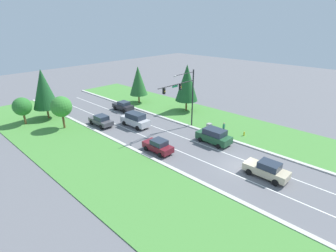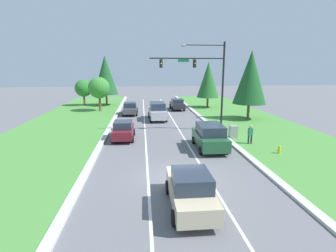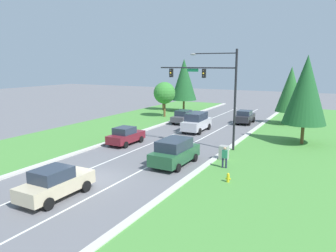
{
  "view_description": "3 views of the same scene",
  "coord_description": "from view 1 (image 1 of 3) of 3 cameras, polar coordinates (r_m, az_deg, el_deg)",
  "views": [
    {
      "loc": [
        -24.7,
        -12.29,
        15.71
      ],
      "look_at": [
        0.26,
        11.38,
        1.79
      ],
      "focal_mm": 28.0,
      "sensor_mm": 36.0,
      "label": 1
    },
    {
      "loc": [
        -2.05,
        -14.41,
        6.45
      ],
      "look_at": [
        0.22,
        8.42,
        1.34
      ],
      "focal_mm": 28.0,
      "sensor_mm": 36.0,
      "label": 2
    },
    {
      "loc": [
        14.33,
        -16.19,
        7.71
      ],
      "look_at": [
        -0.59,
        11.94,
        1.64
      ],
      "focal_mm": 35.0,
      "sensor_mm": 36.0,
      "label": 3
    }
  ],
  "objects": [
    {
      "name": "conifer_far_right_tree",
      "position": [
        53.09,
        -6.5,
        9.78
      ],
      "size": [
        3.54,
        3.54,
        7.41
      ],
      "color": "brown",
      "rests_on": "ground_plane"
    },
    {
      "name": "grass_verge_left",
      "position": [
        24.23,
        1.43,
        -18.27
      ],
      "size": [
        10.0,
        90.0,
        0.08
      ],
      "color": "#4C8E3D",
      "rests_on": "ground_plane"
    },
    {
      "name": "fire_hydrant",
      "position": [
        39.71,
        16.22,
        -1.66
      ],
      "size": [
        0.34,
        0.2,
        0.7
      ],
      "color": "gold",
      "rests_on": "ground_plane"
    },
    {
      "name": "grass_verge_right",
      "position": [
        40.79,
        22.47,
        -2.33
      ],
      "size": [
        10.0,
        90.0,
        0.08
      ],
      "color": "#4C8E3D",
      "rests_on": "ground_plane"
    },
    {
      "name": "curb_strip_right",
      "position": [
        36.29,
        19.32,
        -4.83
      ],
      "size": [
        0.5,
        90.0,
        0.15
      ],
      "color": "beige",
      "rests_on": "ground_plane"
    },
    {
      "name": "champagne_sedan",
      "position": [
        30.24,
        20.71,
        -8.85
      ],
      "size": [
        2.07,
        4.71,
        1.84
      ],
      "rotation": [
        0.0,
        0.0,
        -0.01
      ],
      "color": "beige",
      "rests_on": "ground_plane"
    },
    {
      "name": "conifer_mid_left_tree",
      "position": [
        48.14,
        -25.46,
        7.32
      ],
      "size": [
        4.08,
        4.08,
        8.5
      ],
      "color": "brown",
      "rests_on": "ground_plane"
    },
    {
      "name": "graphite_sedan",
      "position": [
        43.13,
        -14.38,
        1.2
      ],
      "size": [
        2.06,
        4.55,
        1.73
      ],
      "rotation": [
        0.0,
        0.0,
        -0.01
      ],
      "color": "#4C4C51",
      "rests_on": "ground_plane"
    },
    {
      "name": "oak_near_left_tree",
      "position": [
        47.48,
        -29.18,
        3.7
      ],
      "size": [
        2.88,
        2.88,
        4.49
      ],
      "color": "brown",
      "rests_on": "ground_plane"
    },
    {
      "name": "curb_strip_left",
      "position": [
        27.54,
        8.97,
        -12.87
      ],
      "size": [
        0.5,
        90.0,
        0.15
      ],
      "color": "beige",
      "rests_on": "ground_plane"
    },
    {
      "name": "conifer_near_right_tree",
      "position": [
        47.73,
        4.12,
        9.36
      ],
      "size": [
        4.08,
        4.08,
        8.56
      ],
      "color": "brown",
      "rests_on": "ground_plane"
    },
    {
      "name": "ground_plane",
      "position": [
        31.75,
        14.9,
        -8.45
      ],
      "size": [
        160.0,
        160.0,
        0.0
      ],
      "primitive_type": "plane",
      "color": "slate"
    },
    {
      "name": "oak_far_left_tree",
      "position": [
        42.94,
        -22.21,
        3.91
      ],
      "size": [
        3.16,
        3.16,
        5.14
      ],
      "color": "brown",
      "rests_on": "ground_plane"
    },
    {
      "name": "charcoal_sedan",
      "position": [
        49.67,
        -9.73,
        4.34
      ],
      "size": [
        2.12,
        4.28,
        1.74
      ],
      "rotation": [
        0.0,
        0.0,
        0.03
      ],
      "color": "#28282D",
      "rests_on": "ground_plane"
    },
    {
      "name": "burgundy_sedan",
      "position": [
        33.49,
        -2.17,
        -4.33
      ],
      "size": [
        2.02,
        4.21,
        1.72
      ],
      "rotation": [
        0.0,
        0.0,
        -0.01
      ],
      "color": "maroon",
      "rests_on": "ground_plane"
    },
    {
      "name": "lane_stripe_inner_right",
      "position": [
        33.17,
        16.44,
        -7.23
      ],
      "size": [
        0.14,
        81.0,
        0.01
      ],
      "color": "white",
      "rests_on": "ground_plane"
    },
    {
      "name": "pedestrian",
      "position": [
        39.74,
        12.04,
        -0.3
      ],
      "size": [
        0.4,
        0.25,
        1.69
      ],
      "rotation": [
        0.0,
        0.0,
        3.23
      ],
      "color": "#232842",
      "rests_on": "ground_plane"
    },
    {
      "name": "utility_cabinet",
      "position": [
        40.3,
        8.94,
        -0.26
      ],
      "size": [
        0.7,
        0.6,
        1.21
      ],
      "color": "#9E9E99",
      "rests_on": "ground_plane"
    },
    {
      "name": "forest_suv",
      "position": [
        36.37,
        9.98,
        -2.12
      ],
      "size": [
        2.36,
        4.87,
        2.03
      ],
      "rotation": [
        0.0,
        0.0,
        -0.02
      ],
      "color": "#235633",
      "rests_on": "ground_plane"
    },
    {
      "name": "silver_suv",
      "position": [
        41.73,
        -7.15,
        1.41
      ],
      "size": [
        2.27,
        5.14,
        2.21
      ],
      "rotation": [
        0.0,
        0.0,
        0.03
      ],
      "color": "silver",
      "rests_on": "ground_plane"
    },
    {
      "name": "lane_stripe_inner_left",
      "position": [
        30.37,
        13.21,
        -9.77
      ],
      "size": [
        0.14,
        81.0,
        0.01
      ],
      "color": "white",
      "rests_on": "ground_plane"
    },
    {
      "name": "traffic_signal_mast",
      "position": [
        38.82,
        3.59,
        7.35
      ],
      "size": [
        7.5,
        0.41,
        8.97
      ],
      "color": "black",
      "rests_on": "ground_plane"
    }
  ]
}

